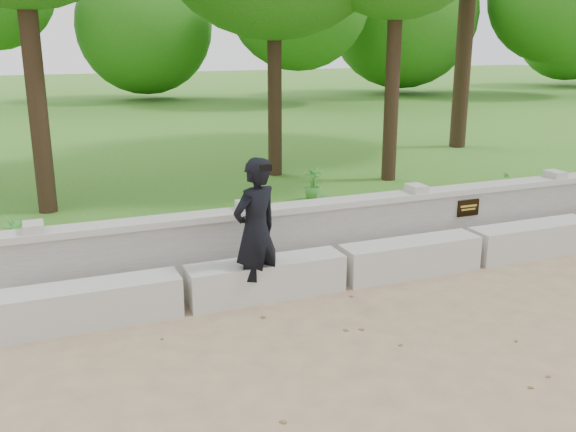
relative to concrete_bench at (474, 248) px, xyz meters
name	(u,v)px	position (x,y,z in m)	size (l,w,h in m)	color
lawn	(221,133)	(0.00, 12.10, -0.10)	(40.00, 22.00, 0.25)	#367320
concrete_bench	(474,248)	(0.00, 0.00, 0.00)	(11.90, 0.45, 0.45)	beige
parapet_wall	(444,218)	(0.00, 0.70, 0.24)	(12.50, 0.35, 0.90)	#BAB8B0
man_main	(256,231)	(-3.16, -0.10, 0.63)	(0.74, 0.69, 1.71)	black
shrub_a	(16,242)	(-5.71, 1.40, 0.37)	(0.36, 0.24, 0.68)	#3B872E
shrub_b	(324,213)	(-1.58, 1.40, 0.30)	(0.30, 0.24, 0.55)	#3B872E
shrub_c	(516,191)	(1.90, 1.40, 0.31)	(0.51, 0.44, 0.57)	#3B872E
shrub_d	(313,184)	(-0.97, 3.14, 0.31)	(0.32, 0.28, 0.57)	#3B872E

